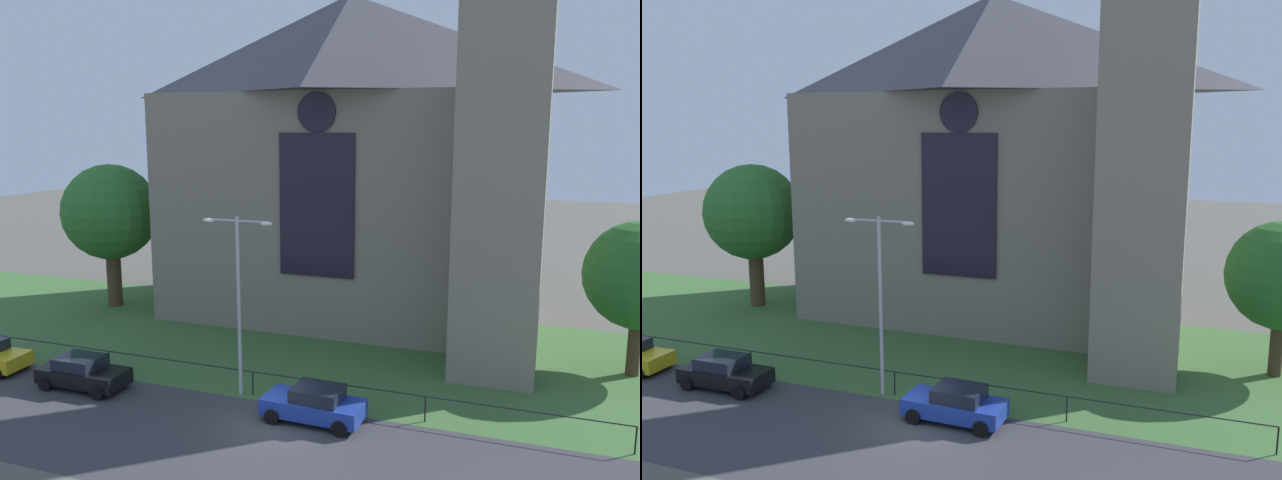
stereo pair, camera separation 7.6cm
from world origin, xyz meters
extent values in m
plane|color=#56544C|center=(0.00, 10.00, 0.00)|extent=(160.00, 160.00, 0.00)
cube|color=#38383D|center=(0.00, -2.00, 0.00)|extent=(120.00, 8.00, 0.01)
cube|color=#3D6633|center=(0.00, 8.00, 0.00)|extent=(120.00, 20.00, 0.01)
cube|color=gray|center=(-2.08, 16.92, 7.00)|extent=(22.00, 12.00, 14.00)
pyramid|color=#47444C|center=(-2.08, 16.92, 17.00)|extent=(22.00, 12.00, 6.00)
cube|color=black|center=(-2.08, 10.87, 7.70)|extent=(4.40, 0.16, 8.00)
cylinder|color=black|center=(-2.08, 10.87, 12.80)|extent=(2.20, 0.15, 2.20)
cube|color=gray|center=(7.92, 8.92, 9.00)|extent=(4.00, 4.00, 18.00)
cylinder|color=black|center=(-2.08, 2.50, 1.10)|extent=(31.50, 0.05, 0.05)
cylinder|color=black|center=(-9.95, 2.50, 0.55)|extent=(0.07, 0.07, 1.10)
cylinder|color=black|center=(-2.08, 2.50, 0.55)|extent=(0.07, 0.07, 1.10)
cylinder|color=black|center=(5.80, 2.50, 0.55)|extent=(0.06, 0.07, 1.10)
cylinder|color=black|center=(13.67, 2.50, 0.55)|extent=(0.07, 0.07, 1.10)
cylinder|color=#423021|center=(14.40, 11.06, 1.52)|extent=(0.63, 0.63, 3.04)
sphere|color=#235B23|center=(14.40, 11.06, 5.02)|extent=(5.27, 5.27, 5.27)
cylinder|color=#4C3823|center=(-17.50, 12.83, 2.02)|extent=(0.97, 0.97, 4.03)
sphere|color=#2D6B28|center=(-17.50, 12.83, 6.42)|extent=(6.36, 6.36, 6.36)
cylinder|color=#B2B2B7|center=(-2.64, 2.40, 4.10)|extent=(0.16, 0.16, 8.20)
cylinder|color=#B2B2B7|center=(-3.34, 2.40, 8.00)|extent=(1.40, 0.10, 0.10)
cylinder|color=#B2B2B7|center=(-1.94, 2.40, 8.00)|extent=(1.40, 0.10, 0.10)
ellipsoid|color=white|center=(-4.04, 2.40, 7.95)|extent=(0.57, 0.26, 0.20)
ellipsoid|color=white|center=(-1.24, 2.40, 7.95)|extent=(0.57, 0.26, 0.20)
cylinder|color=black|center=(-14.53, 1.68, 0.32)|extent=(0.65, 0.24, 0.64)
cube|color=black|center=(-9.84, 0.53, 0.61)|extent=(4.21, 1.82, 0.70)
cube|color=black|center=(-10.04, 0.53, 1.23)|extent=(2.01, 1.61, 0.55)
cylinder|color=black|center=(-8.37, 1.42, 0.32)|extent=(0.64, 0.22, 0.64)
cylinder|color=black|center=(-8.37, -0.38, 0.32)|extent=(0.64, 0.22, 0.64)
cylinder|color=black|center=(-11.31, 1.43, 0.32)|extent=(0.64, 0.22, 0.64)
cylinder|color=black|center=(-11.31, -0.37, 0.32)|extent=(0.64, 0.22, 0.64)
cube|color=#1E3899|center=(1.43, 0.99, 0.61)|extent=(4.26, 1.93, 0.70)
cube|color=black|center=(1.63, 0.99, 1.23)|extent=(2.05, 1.66, 0.55)
cylinder|color=black|center=(-0.07, 0.14, 0.32)|extent=(0.65, 0.24, 0.64)
cylinder|color=black|center=(-0.01, 1.94, 0.32)|extent=(0.65, 0.24, 0.64)
cylinder|color=black|center=(2.87, 0.05, 0.32)|extent=(0.65, 0.24, 0.64)
cylinder|color=black|center=(2.92, 1.85, 0.32)|extent=(0.65, 0.24, 0.64)
camera|label=1|loc=(10.24, -22.36, 12.06)|focal=36.08mm
camera|label=2|loc=(10.31, -22.33, 12.06)|focal=36.08mm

